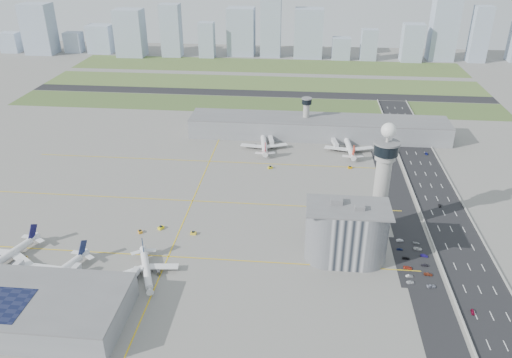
# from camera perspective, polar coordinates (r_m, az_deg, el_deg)

# --- Properties ---
(ground) EXTENTS (1000.00, 1000.00, 0.00)m
(ground) POSITION_cam_1_polar(r_m,az_deg,el_deg) (286.88, -0.69, -5.82)
(ground) COLOR gray
(grass_strip_0) EXTENTS (480.00, 50.00, 0.08)m
(grass_strip_0) POSITION_cam_1_polar(r_m,az_deg,el_deg) (492.38, -0.16, 8.50)
(grass_strip_0) COLOR #445629
(grass_strip_0) RESTS_ON ground
(grass_strip_1) EXTENTS (480.00, 60.00, 0.08)m
(grass_strip_1) POSITION_cam_1_polar(r_m,az_deg,el_deg) (563.76, 0.62, 10.89)
(grass_strip_1) COLOR #4E6D33
(grass_strip_1) RESTS_ON ground
(grass_strip_2) EXTENTS (480.00, 70.00, 0.08)m
(grass_strip_2) POSITION_cam_1_polar(r_m,az_deg,el_deg) (640.81, 1.27, 12.84)
(grass_strip_2) COLOR #546A32
(grass_strip_2) RESTS_ON ground
(runway) EXTENTS (480.00, 22.00, 0.10)m
(runway) POSITION_cam_1_polar(r_m,az_deg,el_deg) (527.46, 0.25, 9.76)
(runway) COLOR black
(runway) RESTS_ON ground
(highway) EXTENTS (28.00, 500.00, 0.10)m
(highway) POSITION_cam_1_polar(r_m,az_deg,el_deg) (298.83, 21.96, -6.56)
(highway) COLOR black
(highway) RESTS_ON ground
(barrier_left) EXTENTS (0.60, 500.00, 1.20)m
(barrier_left) POSITION_cam_1_polar(r_m,az_deg,el_deg) (294.72, 19.36, -6.43)
(barrier_left) COLOR #9E9E99
(barrier_left) RESTS_ON ground
(barrier_right) EXTENTS (0.60, 500.00, 1.20)m
(barrier_right) POSITION_cam_1_polar(r_m,az_deg,el_deg) (302.96, 24.53, -6.49)
(barrier_right) COLOR #9E9E99
(barrier_right) RESTS_ON ground
(landside_road) EXTENTS (18.00, 260.00, 0.08)m
(landside_road) POSITION_cam_1_polar(r_m,az_deg,el_deg) (284.30, 17.59, -7.58)
(landside_road) COLOR black
(landside_road) RESTS_ON ground
(parking_lot) EXTENTS (20.00, 44.00, 0.10)m
(parking_lot) POSITION_cam_1_polar(r_m,az_deg,el_deg) (274.22, 17.62, -8.98)
(parking_lot) COLOR black
(parking_lot) RESTS_ON ground
(taxiway_line_h_0) EXTENTS (260.00, 0.60, 0.01)m
(taxiway_line_h_0) POSITION_cam_1_polar(r_m,az_deg,el_deg) (269.36, -9.98, -8.71)
(taxiway_line_h_0) COLOR yellow
(taxiway_line_h_0) RESTS_ON ground
(taxiway_line_h_1) EXTENTS (260.00, 0.60, 0.01)m
(taxiway_line_h_1) POSITION_cam_1_polar(r_m,az_deg,el_deg) (318.38, -7.28, -2.50)
(taxiway_line_h_1) COLOR yellow
(taxiway_line_h_1) RESTS_ON ground
(taxiway_line_h_2) EXTENTS (260.00, 0.60, 0.01)m
(taxiway_line_h_2) POSITION_cam_1_polar(r_m,az_deg,el_deg) (370.65, -5.33, 2.02)
(taxiway_line_h_2) COLOR yellow
(taxiway_line_h_2) RESTS_ON ground
(taxiway_line_v) EXTENTS (0.60, 260.00, 0.01)m
(taxiway_line_v) POSITION_cam_1_polar(r_m,az_deg,el_deg) (318.38, -7.28, -2.50)
(taxiway_line_v) COLOR yellow
(taxiway_line_v) RESTS_ON ground
(control_tower) EXTENTS (14.00, 14.00, 64.50)m
(control_tower) POSITION_cam_1_polar(r_m,az_deg,el_deg) (279.08, 14.32, 0.53)
(control_tower) COLOR #ADAAA5
(control_tower) RESTS_ON ground
(secondary_tower) EXTENTS (8.60, 8.60, 31.90)m
(secondary_tower) POSITION_cam_1_polar(r_m,az_deg,el_deg) (413.09, 5.76, 7.47)
(secondary_tower) COLOR #ADAAA5
(secondary_tower) RESTS_ON ground
(admin_building) EXTENTS (42.00, 24.00, 33.50)m
(admin_building) POSITION_cam_1_polar(r_m,az_deg,el_deg) (260.03, 10.29, -6.09)
(admin_building) COLOR #B2B2B7
(admin_building) RESTS_ON ground
(terminal_pier) EXTENTS (210.00, 32.00, 15.80)m
(terminal_pier) POSITION_cam_1_polar(r_m,az_deg,el_deg) (415.13, 7.07, 5.89)
(terminal_pier) COLOR gray
(terminal_pier) RESTS_ON ground
(near_terminal) EXTENTS (84.00, 42.00, 13.00)m
(near_terminal) POSITION_cam_1_polar(r_m,az_deg,el_deg) (245.38, -24.51, -13.26)
(near_terminal) COLOR gray
(near_terminal) RESTS_ON ground
(airplane_near_a) EXTENTS (47.60, 51.58, 11.84)m
(airplane_near_a) POSITION_cam_1_polar(r_m,az_deg,el_deg) (288.19, -26.71, -7.52)
(airplane_near_a) COLOR white
(airplane_near_a) RESTS_ON ground
(airplane_near_b) EXTENTS (47.14, 50.67, 11.45)m
(airplane_near_b) POSITION_cam_1_polar(r_m,az_deg,el_deg) (265.24, -21.84, -9.60)
(airplane_near_b) COLOR white
(airplane_near_b) RESTS_ON ground
(airplane_near_c) EXTENTS (44.35, 47.51, 10.68)m
(airplane_near_c) POSITION_cam_1_polar(r_m,az_deg,el_deg) (255.35, -12.46, -9.73)
(airplane_near_c) COLOR white
(airplane_near_c) RESTS_ON ground
(airplane_far_a) EXTENTS (42.31, 47.97, 12.21)m
(airplane_far_a) POSITION_cam_1_polar(r_m,az_deg,el_deg) (389.61, 0.92, 4.39)
(airplane_far_a) COLOR white
(airplane_far_a) RESTS_ON ground
(airplane_far_b) EXTENTS (41.62, 47.85, 12.62)m
(airplane_far_b) POSITION_cam_1_polar(r_m,az_deg,el_deg) (390.86, 10.62, 4.02)
(airplane_far_b) COLOR white
(airplane_far_b) RESTS_ON ground
(jet_bridge_near_0) EXTENTS (5.39, 14.31, 5.70)m
(jet_bridge_near_0) POSITION_cam_1_polar(r_m,az_deg,el_deg) (273.38, -26.94, -10.32)
(jet_bridge_near_0) COLOR silver
(jet_bridge_near_0) RESTS_ON ground
(jet_bridge_near_1) EXTENTS (5.39, 14.31, 5.70)m
(jet_bridge_near_1) POSITION_cam_1_polar(r_m,az_deg,el_deg) (259.29, -21.20, -11.18)
(jet_bridge_near_1) COLOR silver
(jet_bridge_near_1) RESTS_ON ground
(jet_bridge_near_2) EXTENTS (5.39, 14.31, 5.70)m
(jet_bridge_near_2) POSITION_cam_1_polar(r_m,az_deg,el_deg) (248.06, -14.84, -12.01)
(jet_bridge_near_2) COLOR silver
(jet_bridge_near_2) RESTS_ON ground
(jet_bridge_far_0) EXTENTS (5.39, 14.31, 5.70)m
(jet_bridge_far_0) POSITION_cam_1_polar(r_m,az_deg,el_deg) (402.66, 1.64, 4.65)
(jet_bridge_far_0) COLOR silver
(jet_bridge_far_0) RESTS_ON ground
(jet_bridge_far_1) EXTENTS (5.39, 14.31, 5.70)m
(jet_bridge_far_1) POSITION_cam_1_polar(r_m,az_deg,el_deg) (402.65, 8.77, 4.33)
(jet_bridge_far_1) COLOR silver
(jet_bridge_far_1) RESTS_ON ground
(tug_0) EXTENTS (3.46, 3.80, 1.83)m
(tug_0) POSITION_cam_1_polar(r_m,az_deg,el_deg) (288.54, -24.84, -8.24)
(tug_0) COLOR gold
(tug_0) RESTS_ON ground
(tug_1) EXTENTS (3.29, 3.52, 1.69)m
(tug_1) POSITION_cam_1_polar(r_m,az_deg,el_deg) (291.34, -13.11, -5.86)
(tug_1) COLOR orange
(tug_1) RESTS_ON ground
(tug_2) EXTENTS (3.59, 3.94, 1.89)m
(tug_2) POSITION_cam_1_polar(r_m,az_deg,el_deg) (292.30, -10.81, -5.46)
(tug_2) COLOR yellow
(tug_2) RESTS_ON ground
(tug_3) EXTENTS (3.26, 2.31, 1.84)m
(tug_3) POSITION_cam_1_polar(r_m,az_deg,el_deg) (284.63, -7.18, -6.13)
(tug_3) COLOR yellow
(tug_3) RESTS_ON ground
(tug_4) EXTENTS (3.90, 3.49, 1.88)m
(tug_4) POSITION_cam_1_polar(r_m,az_deg,el_deg) (357.85, 1.63, 1.35)
(tug_4) COLOR gold
(tug_4) RESTS_ON ground
(tug_5) EXTENTS (3.16, 2.44, 1.66)m
(tug_5) POSITION_cam_1_polar(r_m,az_deg,el_deg) (364.23, 10.69, 1.33)
(tug_5) COLOR #D99000
(tug_5) RESTS_ON ground
(car_lot_0) EXTENTS (3.99, 2.15, 1.29)m
(car_lot_0) POSITION_cam_1_polar(r_m,az_deg,el_deg) (258.52, 17.22, -11.19)
(car_lot_0) COLOR silver
(car_lot_0) RESTS_ON ground
(car_lot_1) EXTENTS (3.77, 1.71, 1.20)m
(car_lot_1) POSITION_cam_1_polar(r_m,az_deg,el_deg) (262.41, 17.13, -10.55)
(car_lot_1) COLOR #959595
(car_lot_1) RESTS_ON ground
(car_lot_2) EXTENTS (4.74, 2.78, 1.24)m
(car_lot_2) POSITION_cam_1_polar(r_m,az_deg,el_deg) (267.81, 16.97, -9.68)
(car_lot_2) COLOR #B1321F
(car_lot_2) RESTS_ON ground
(car_lot_3) EXTENTS (3.81, 1.61, 1.10)m
(car_lot_3) POSITION_cam_1_polar(r_m,az_deg,el_deg) (274.65, 16.76, -8.65)
(car_lot_3) COLOR black
(car_lot_3) RESTS_ON ground
(car_lot_4) EXTENTS (3.29, 1.36, 1.12)m
(car_lot_4) POSITION_cam_1_polar(r_m,az_deg,el_deg) (280.68, 16.10, -7.71)
(car_lot_4) COLOR #131E4E
(car_lot_4) RESTS_ON ground
(car_lot_5) EXTENTS (4.04, 1.83, 1.28)m
(car_lot_5) POSITION_cam_1_polar(r_m,az_deg,el_deg) (287.77, 16.12, -6.76)
(car_lot_5) COLOR silver
(car_lot_5) RESTS_ON ground
(car_lot_6) EXTENTS (4.56, 2.48, 1.21)m
(car_lot_6) POSITION_cam_1_polar(r_m,az_deg,el_deg) (259.21, 19.40, -11.47)
(car_lot_6) COLOR #9396A9
(car_lot_6) RESTS_ON ground
(car_lot_7) EXTENTS (4.47, 2.07, 1.26)m
(car_lot_7) POSITION_cam_1_polar(r_m,az_deg,el_deg) (266.47, 19.09, -10.24)
(car_lot_7) COLOR maroon
(car_lot_7) RESTS_ON ground
(car_lot_8) EXTENTS (3.67, 1.52, 1.24)m
(car_lot_8) POSITION_cam_1_polar(r_m,az_deg,el_deg) (272.40, 18.77, -9.29)
(car_lot_8) COLOR #28252F
(car_lot_8) RESTS_ON ground
(car_lot_9) EXTENTS (4.05, 1.97, 1.28)m
(car_lot_9) POSITION_cam_1_polar(r_m,az_deg,el_deg) (279.25, 18.68, -8.30)
(car_lot_9) COLOR navy
(car_lot_9) RESTS_ON ground
(car_lot_10) EXTENTS (4.74, 2.79, 1.24)m
(car_lot_10) POSITION_cam_1_polar(r_m,az_deg,el_deg) (283.73, 18.00, -7.59)
(car_lot_10) COLOR silver
(car_lot_10) RESTS_ON ground
(car_lot_11) EXTENTS (3.94, 1.95, 1.10)m
(car_lot_11) POSITION_cam_1_polar(r_m,az_deg,el_deg) (288.22, 17.87, -7.00)
(car_lot_11) COLOR #939699
(car_lot_11) RESTS_ON ground
(car_hw_0) EXTENTS (1.88, 3.78, 1.24)m
(car_hw_0) POSITION_cam_1_polar(r_m,az_deg,el_deg) (250.99, 23.54, -13.75)
(car_hw_0) COLOR maroon
(car_hw_0) RESTS_ON ground
(car_hw_1) EXTENTS (1.66, 3.83, 1.23)m
(car_hw_1) POSITION_cam_1_polar(r_m,az_deg,el_deg) (329.74, 20.26, -2.87)
(car_hw_1) COLOR black
(car_hw_1) RESTS_ON ground
(car_hw_2) EXTENTS (1.90, 4.07, 1.13)m
(car_hw_2) POSITION_cam_1_polar(r_m,az_deg,el_deg) (402.24, 18.90, 2.77)
(car_hw_2) COLOR navy
(car_hw_2) RESTS_ON ground
(car_hw_4) EXTENTS (1.71, 3.66, 1.21)m
(car_hw_4) POSITION_cam_1_polar(r_m,az_deg,el_deg) (454.87, 15.56, 6.01)
(car_hw_4) COLOR slate
(car_hw_4) RESTS_ON ground
(skyline_bldg_0) EXTENTS (24.05, 19.24, 26.50)m
(skyline_bldg_0) POSITION_cam_1_polar(r_m,az_deg,el_deg) (788.56, -26.21, 13.84)
(skyline_bldg_0) COLOR #9EADC1
(skyline_bldg_0) RESTS_ON ground
(skyline_bldg_1) EXTENTS (37.63, 30.10, 65.60)m
(skyline_bldg_1) POSITION_cam_1_polar(r_m,az_deg,el_deg) (758.79, -23.55, 15.46)
(skyline_bldg_1) COLOR #9EADC1
(skyline_bldg_1) RESTS_ON ground
(skyline_bldg_2) EXTENTS (22.81, 18.25, 26.79)m
(skyline_bldg_2) POSITION_cam_1_polar(r_m,az_deg,el_deg) (755.31, -20.09, 14.47)
(skyline_bldg_2) COLOR #9EADC1
(skyline_bldg_2) RESTS_ON ground
(skyline_bldg_3) EXTENTS (32.30, 25.84, 36.93)m
(skyline_bldg_3) POSITION_cam_1_polar(r_m,az_deg,el_deg) (739.97, -17.31, 15.05)
(skyline_bldg_3) COLOR #9EADC1
(skyline_bldg_3) RESTS_ON ground
(skyline_bldg_4) EXTENTS (35.81, 28.65, 60.36)m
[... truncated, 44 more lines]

